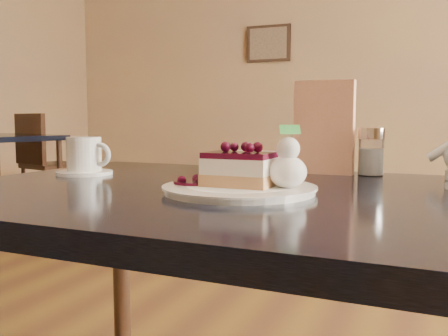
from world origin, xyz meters
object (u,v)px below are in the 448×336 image
at_px(main_table, 249,231).
at_px(coffee_set, 85,158).
at_px(cheesecake_slice, 239,169).
at_px(dessert_plate, 239,190).

bearing_deg(main_table, coffee_set, 170.49).
height_order(main_table, cheesecake_slice, cheesecake_slice).
relative_size(main_table, dessert_plate, 4.61).
bearing_deg(cheesecake_slice, dessert_plate, 77.56).
bearing_deg(main_table, cheesecake_slice, -90.00).
bearing_deg(cheesecake_slice, main_table, 90.00).
bearing_deg(coffee_set, cheesecake_slice, -17.26).
xyz_separation_m(main_table, cheesecake_slice, (-0.00, -0.05, 0.12)).
bearing_deg(dessert_plate, main_table, 88.40).
distance_m(main_table, coffee_set, 0.46).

